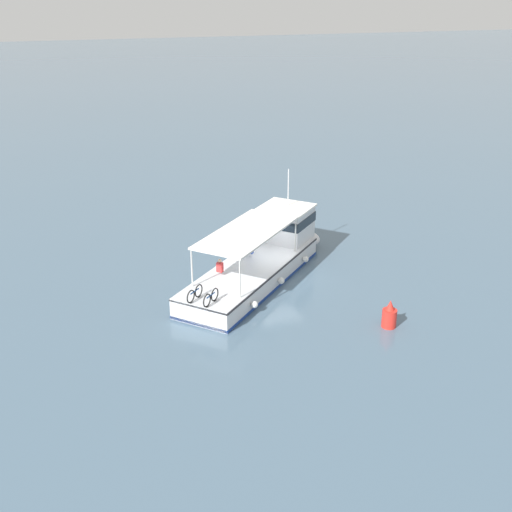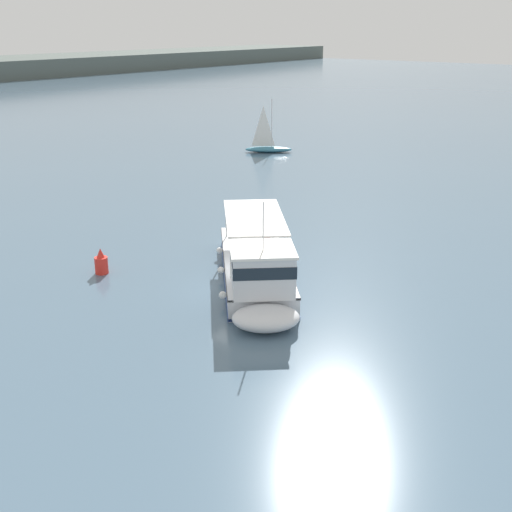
# 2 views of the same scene
# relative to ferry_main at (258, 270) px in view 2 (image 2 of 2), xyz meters

# --- Properties ---
(ground_plane) EXTENTS (400.00, 400.00, 0.00)m
(ground_plane) POSITION_rel_ferry_main_xyz_m (-0.57, 0.52, -1.01)
(ground_plane) COLOR slate
(ferry_main) EXTENTS (11.56, 10.75, 5.32)m
(ferry_main) POSITION_rel_ferry_main_xyz_m (0.00, 0.00, 0.00)
(ferry_main) COLOR silver
(ferry_main) RESTS_ON ground
(sailboat_off_stern) EXTENTS (3.97, 4.70, 5.40)m
(sailboat_off_stern) POSITION_rel_ferry_main_xyz_m (30.05, 21.35, -0.47)
(sailboat_off_stern) COLOR teal
(sailboat_off_stern) RESTS_ON ground
(channel_buoy) EXTENTS (0.70, 0.70, 1.40)m
(channel_buoy) POSITION_rel_ferry_main_xyz_m (-3.22, 7.92, -0.45)
(channel_buoy) COLOR red
(channel_buoy) RESTS_ON ground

